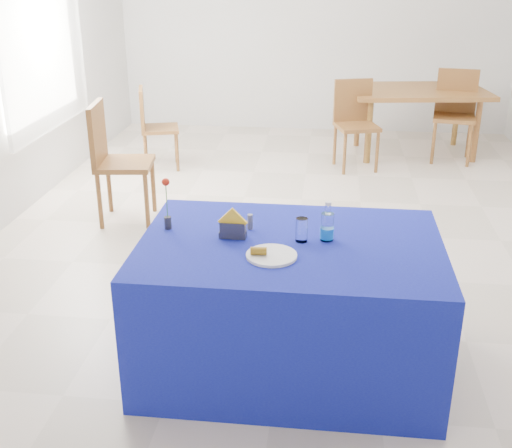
{
  "coord_description": "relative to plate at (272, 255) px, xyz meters",
  "views": [
    {
      "loc": [
        0.23,
        -4.97,
        2.16
      ],
      "look_at": [
        -0.11,
        -2.05,
        0.92
      ],
      "focal_mm": 45.0,
      "sensor_mm": 36.0,
      "label": 1
    }
  ],
  "objects": [
    {
      "name": "floor",
      "position": [
        0.03,
        2.09,
        -0.77
      ],
      "size": [
        7.0,
        7.0,
        0.0
      ],
      "primitive_type": "plane",
      "color": "beige",
      "rests_on": "ground"
    },
    {
      "name": "room_shell",
      "position": [
        0.03,
        2.09,
        0.98
      ],
      "size": [
        7.0,
        7.0,
        7.0
      ],
      "color": "silver",
      "rests_on": "ground"
    },
    {
      "name": "window_pane",
      "position": [
        -2.44,
        2.89,
        0.78
      ],
      "size": [
        0.04,
        1.5,
        1.6
      ],
      "primitive_type": "cube",
      "color": "white",
      "rests_on": "room_shell"
    },
    {
      "name": "curtain",
      "position": [
        -2.37,
        2.89,
        0.78
      ],
      "size": [
        0.04,
        1.75,
        1.85
      ],
      "primitive_type": "cube",
      "color": "white",
      "rests_on": "room_shell"
    },
    {
      "name": "plate",
      "position": [
        0.0,
        0.0,
        0.0
      ],
      "size": [
        0.26,
        0.26,
        0.01
      ],
      "primitive_type": "cylinder",
      "color": "white",
      "rests_on": "blue_table"
    },
    {
      "name": "drinking_glass",
      "position": [
        0.14,
        0.21,
        0.06
      ],
      "size": [
        0.06,
        0.06,
        0.13
      ],
      "primitive_type": "cylinder",
      "color": "white",
      "rests_on": "blue_table"
    },
    {
      "name": "salt_shaker",
      "position": [
        -0.15,
        0.34,
        0.04
      ],
      "size": [
        0.03,
        0.03,
        0.08
      ],
      "primitive_type": "cylinder",
      "color": "slate",
      "rests_on": "blue_table"
    },
    {
      "name": "pepper_shaker",
      "position": [
        -0.17,
        0.22,
        0.04
      ],
      "size": [
        0.03,
        0.03,
        0.08
      ],
      "primitive_type": "cylinder",
      "color": "slate",
      "rests_on": "blue_table"
    },
    {
      "name": "blue_table",
      "position": [
        0.08,
        0.19,
        -0.39
      ],
      "size": [
        1.6,
        1.1,
        0.76
      ],
      "color": "#101494",
      "rests_on": "floor"
    },
    {
      "name": "water_bottle",
      "position": [
        0.27,
        0.24,
        0.06
      ],
      "size": [
        0.07,
        0.07,
        0.21
      ],
      "color": "silver",
      "rests_on": "blue_table"
    },
    {
      "name": "napkin_holder",
      "position": [
        -0.23,
        0.21,
        0.04
      ],
      "size": [
        0.16,
        0.06,
        0.17
      ],
      "color": "#36363B",
      "rests_on": "blue_table"
    },
    {
      "name": "rose_vase",
      "position": [
        -0.6,
        0.29,
        0.13
      ],
      "size": [
        0.04,
        0.04,
        0.29
      ],
      "color": "#29292E",
      "rests_on": "blue_table"
    },
    {
      "name": "oak_table",
      "position": [
        1.24,
        4.56,
        -0.09
      ],
      "size": [
        1.64,
        1.18,
        0.76
      ],
      "color": "brown",
      "rests_on": "floor"
    },
    {
      "name": "chair_bg_left",
      "position": [
        0.53,
        3.99,
        -0.23
      ],
      "size": [
        0.52,
        0.52,
        0.94
      ],
      "rotation": [
        0.0,
        0.0,
        0.29
      ],
      "color": "brown",
      "rests_on": "floor"
    },
    {
      "name": "chair_bg_right",
      "position": [
        1.65,
        4.41,
        -0.19
      ],
      "size": [
        0.51,
        0.51,
        1.0
      ],
      "rotation": [
        0.0,
        0.0,
        -0.16
      ],
      "color": "brown",
      "rests_on": "floor"
    },
    {
      "name": "chair_win_a",
      "position": [
        -1.55,
        2.17,
        -0.17
      ],
      "size": [
        0.52,
        0.52,
        1.03
      ],
      "rotation": [
        0.0,
        0.0,
        1.69
      ],
      "color": "brown",
      "rests_on": "floor"
    },
    {
      "name": "chair_win_b",
      "position": [
        -1.63,
        3.68,
        -0.26
      ],
      "size": [
        0.48,
        0.48,
        0.87
      ],
      "rotation": [
        0.0,
        0.0,
        1.84
      ],
      "color": "brown",
      "rests_on": "floor"
    },
    {
      "name": "banana_pieces",
      "position": [
        -0.06,
        -0.01,
        0.03
      ],
      "size": [
        0.09,
        0.04,
        0.04
      ],
      "color": "gold",
      "rests_on": "plate"
    }
  ]
}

